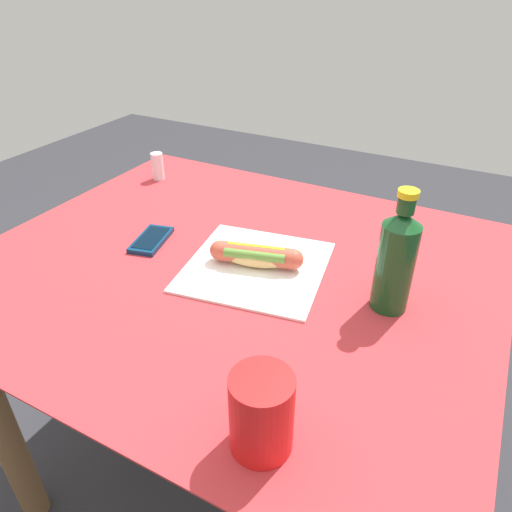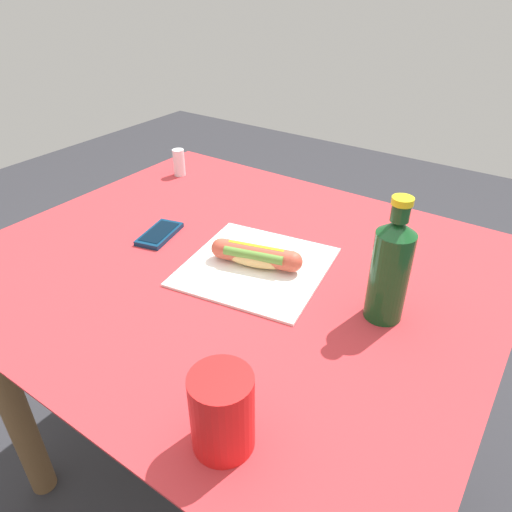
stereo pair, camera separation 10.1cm
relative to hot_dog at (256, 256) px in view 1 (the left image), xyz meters
name	(u,v)px [view 1 (the left image)]	position (x,y,z in m)	size (l,w,h in m)	color
ground_plane	(239,471)	(0.06, 0.01, -0.81)	(6.00, 6.00, 0.00)	#2D2D33
dining_table	(233,309)	(0.06, 0.01, -0.17)	(1.14, 0.97, 0.78)	brown
paper_wrapper	(256,266)	(0.00, 0.00, -0.03)	(0.29, 0.30, 0.01)	white
hot_dog	(256,256)	(0.00, 0.00, 0.00)	(0.20, 0.09, 0.05)	#DBB26B
cell_phone	(151,240)	(0.27, 0.02, -0.03)	(0.09, 0.14, 0.01)	#0A2D4C
soda_bottle	(396,260)	(-0.29, 0.00, 0.08)	(0.07, 0.07, 0.25)	#14471E
drinking_cup	(261,413)	(-0.21, 0.39, 0.03)	(0.09, 0.09, 0.12)	red
salt_shaker	(158,166)	(0.50, -0.30, 0.01)	(0.04, 0.04, 0.08)	silver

